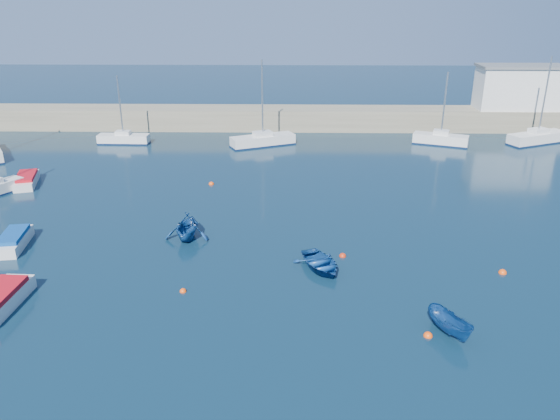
{
  "coord_description": "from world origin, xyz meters",
  "views": [
    {
      "loc": [
        1.98,
        -21.94,
        16.1
      ],
      "look_at": [
        1.3,
        14.21,
        1.6
      ],
      "focal_mm": 35.0,
      "sensor_mm": 36.0,
      "label": 1
    }
  ],
  "objects_px": {
    "harbor_office": "(519,88)",
    "motorboat_1": "(14,240)",
    "motorboat_2": "(27,180)",
    "dinghy_left": "(187,226)",
    "dinghy_right": "(450,325)",
    "dinghy_center": "(321,263)",
    "sailboat_5": "(124,138)",
    "sailboat_6": "(263,140)",
    "sailboat_8": "(538,137)",
    "sailboat_7": "(441,139)"
  },
  "relations": [
    {
      "from": "harbor_office",
      "to": "motorboat_2",
      "type": "bearing_deg",
      "value": -156.88
    },
    {
      "from": "harbor_office",
      "to": "dinghy_center",
      "type": "distance_m",
      "value": 46.03
    },
    {
      "from": "harbor_office",
      "to": "sailboat_7",
      "type": "relative_size",
      "value": 1.24
    },
    {
      "from": "motorboat_2",
      "to": "dinghy_left",
      "type": "xyz_separation_m",
      "value": [
        16.47,
        -11.29,
        0.49
      ]
    },
    {
      "from": "sailboat_7",
      "to": "motorboat_1",
      "type": "height_order",
      "value": "sailboat_7"
    },
    {
      "from": "dinghy_right",
      "to": "sailboat_7",
      "type": "bearing_deg",
      "value": 50.25
    },
    {
      "from": "motorboat_2",
      "to": "sailboat_5",
      "type": "bearing_deg",
      "value": 56.11
    },
    {
      "from": "sailboat_7",
      "to": "sailboat_8",
      "type": "xyz_separation_m",
      "value": [
        11.21,
        0.83,
        0.01
      ]
    },
    {
      "from": "harbor_office",
      "to": "sailboat_6",
      "type": "height_order",
      "value": "sailboat_6"
    },
    {
      "from": "sailboat_6",
      "to": "sailboat_8",
      "type": "height_order",
      "value": "sailboat_8"
    },
    {
      "from": "harbor_office",
      "to": "sailboat_8",
      "type": "height_order",
      "value": "sailboat_8"
    },
    {
      "from": "harbor_office",
      "to": "motorboat_2",
      "type": "xyz_separation_m",
      "value": [
        -51.62,
        -22.04,
        -4.66
      ]
    },
    {
      "from": "motorboat_1",
      "to": "dinghy_left",
      "type": "relative_size",
      "value": 1.2
    },
    {
      "from": "harbor_office",
      "to": "dinghy_center",
      "type": "xyz_separation_m",
      "value": [
        -26.06,
        -37.65,
        -4.71
      ]
    },
    {
      "from": "sailboat_5",
      "to": "sailboat_7",
      "type": "bearing_deg",
      "value": -88.33
    },
    {
      "from": "dinghy_right",
      "to": "harbor_office",
      "type": "bearing_deg",
      "value": 39.68
    },
    {
      "from": "sailboat_6",
      "to": "motorboat_1",
      "type": "height_order",
      "value": "sailboat_6"
    },
    {
      "from": "dinghy_center",
      "to": "dinghy_left",
      "type": "height_order",
      "value": "dinghy_left"
    },
    {
      "from": "harbor_office",
      "to": "sailboat_5",
      "type": "xyz_separation_m",
      "value": [
        -46.96,
        -7.71,
        -4.52
      ]
    },
    {
      "from": "sailboat_6",
      "to": "sailboat_8",
      "type": "bearing_deg",
      "value": -111.59
    },
    {
      "from": "sailboat_5",
      "to": "sailboat_8",
      "type": "bearing_deg",
      "value": -87.38
    },
    {
      "from": "motorboat_1",
      "to": "dinghy_center",
      "type": "height_order",
      "value": "motorboat_1"
    },
    {
      "from": "sailboat_8",
      "to": "dinghy_left",
      "type": "bearing_deg",
      "value": 102.45
    },
    {
      "from": "harbor_office",
      "to": "dinghy_center",
      "type": "height_order",
      "value": "harbor_office"
    },
    {
      "from": "harbor_office",
      "to": "sailboat_6",
      "type": "distance_m",
      "value": 32.47
    },
    {
      "from": "dinghy_left",
      "to": "dinghy_right",
      "type": "height_order",
      "value": "dinghy_left"
    },
    {
      "from": "motorboat_2",
      "to": "dinghy_center",
      "type": "relative_size",
      "value": 1.28
    },
    {
      "from": "sailboat_7",
      "to": "harbor_office",
      "type": "bearing_deg",
      "value": -34.78
    },
    {
      "from": "sailboat_6",
      "to": "sailboat_8",
      "type": "xyz_separation_m",
      "value": [
        31.26,
        1.6,
        0.04
      ]
    },
    {
      "from": "motorboat_2",
      "to": "dinghy_right",
      "type": "xyz_separation_m",
      "value": [
        31.69,
        -22.5,
        0.14
      ]
    },
    {
      "from": "harbor_office",
      "to": "motorboat_1",
      "type": "distance_m",
      "value": 58.41
    },
    {
      "from": "sailboat_7",
      "to": "dinghy_center",
      "type": "height_order",
      "value": "sailboat_7"
    },
    {
      "from": "sailboat_6",
      "to": "dinghy_center",
      "type": "xyz_separation_m",
      "value": [
        5.01,
        -29.34,
        -0.24
      ]
    },
    {
      "from": "dinghy_left",
      "to": "sailboat_5",
      "type": "bearing_deg",
      "value": 116.66
    },
    {
      "from": "sailboat_7",
      "to": "motorboat_1",
      "type": "distance_m",
      "value": 44.88
    },
    {
      "from": "motorboat_2",
      "to": "dinghy_left",
      "type": "distance_m",
      "value": 19.97
    },
    {
      "from": "sailboat_5",
      "to": "sailboat_7",
      "type": "height_order",
      "value": "sailboat_7"
    },
    {
      "from": "sailboat_5",
      "to": "dinghy_right",
      "type": "xyz_separation_m",
      "value": [
        27.03,
        -36.84,
        -0.0
      ]
    },
    {
      "from": "sailboat_5",
      "to": "motorboat_1",
      "type": "bearing_deg",
      "value": -177.97
    },
    {
      "from": "harbor_office",
      "to": "motorboat_2",
      "type": "height_order",
      "value": "harbor_office"
    },
    {
      "from": "sailboat_8",
      "to": "motorboat_2",
      "type": "height_order",
      "value": "sailboat_8"
    },
    {
      "from": "harbor_office",
      "to": "sailboat_5",
      "type": "distance_m",
      "value": 47.8
    },
    {
      "from": "sailboat_8",
      "to": "dinghy_center",
      "type": "height_order",
      "value": "sailboat_8"
    },
    {
      "from": "sailboat_8",
      "to": "motorboat_1",
      "type": "bearing_deg",
      "value": 96.43
    },
    {
      "from": "motorboat_1",
      "to": "motorboat_2",
      "type": "xyz_separation_m",
      "value": [
        -4.96,
        12.78,
        -0.03
      ]
    },
    {
      "from": "sailboat_8",
      "to": "dinghy_left",
      "type": "xyz_separation_m",
      "value": [
        -35.34,
        -26.62,
        0.26
      ]
    },
    {
      "from": "sailboat_5",
      "to": "sailboat_6",
      "type": "xyz_separation_m",
      "value": [
        15.89,
        -0.61,
        0.05
      ]
    },
    {
      "from": "sailboat_8",
      "to": "motorboat_2",
      "type": "bearing_deg",
      "value": 81.95
    },
    {
      "from": "harbor_office",
      "to": "sailboat_8",
      "type": "distance_m",
      "value": 8.04
    },
    {
      "from": "harbor_office",
      "to": "motorboat_1",
      "type": "relative_size",
      "value": 2.34
    }
  ]
}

